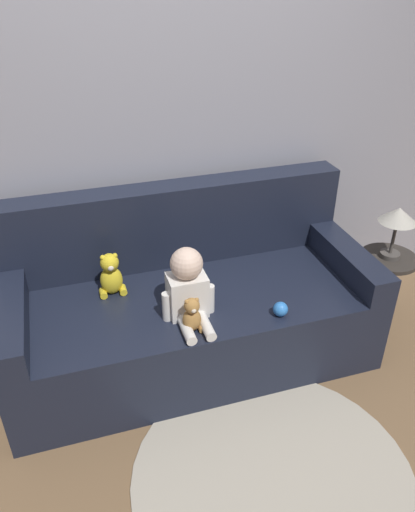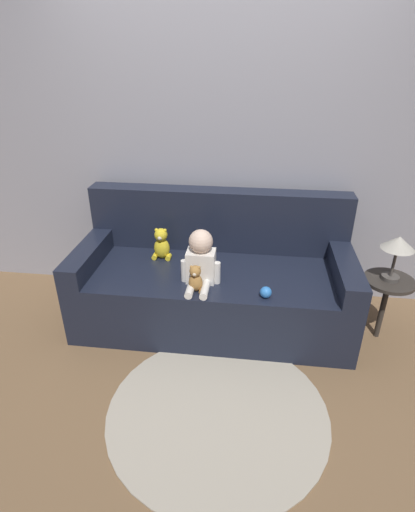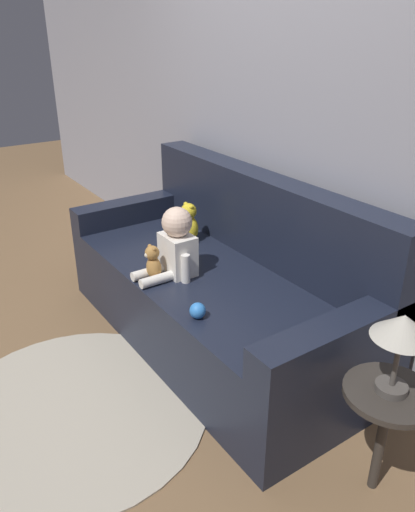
{
  "view_description": "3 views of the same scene",
  "coord_description": "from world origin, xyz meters",
  "px_view_note": "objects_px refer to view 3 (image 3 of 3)",
  "views": [
    {
      "loc": [
        -0.59,
        -2.2,
        2.09
      ],
      "look_at": [
        0.1,
        0.0,
        0.68
      ],
      "focal_mm": 35.0,
      "sensor_mm": 36.0,
      "label": 1
    },
    {
      "loc": [
        0.28,
        -2.59,
        1.94
      ],
      "look_at": [
        -0.03,
        -0.14,
        0.64
      ],
      "focal_mm": 28.0,
      "sensor_mm": 36.0,
      "label": 2
    },
    {
      "loc": [
        2.08,
        -1.44,
        1.75
      ],
      "look_at": [
        0.02,
        -0.04,
        0.57
      ],
      "focal_mm": 35.0,
      "sensor_mm": 36.0,
      "label": 3
    }
  ],
  "objects_px": {
    "couch": "(220,288)",
    "teddy_bear_brown": "(153,263)",
    "toy_ball": "(198,311)",
    "plush_toy_side": "(189,223)",
    "side_table": "(396,365)",
    "person_baby": "(175,245)"
  },
  "relations": [
    {
      "from": "person_baby",
      "to": "side_table",
      "type": "relative_size",
      "value": 0.47
    },
    {
      "from": "couch",
      "to": "side_table",
      "type": "height_order",
      "value": "couch"
    },
    {
      "from": "person_baby",
      "to": "plush_toy_side",
      "type": "height_order",
      "value": "person_baby"
    },
    {
      "from": "couch",
      "to": "toy_ball",
      "type": "distance_m",
      "value": 0.59
    },
    {
      "from": "couch",
      "to": "teddy_bear_brown",
      "type": "bearing_deg",
      "value": -102.39
    },
    {
      "from": "person_baby",
      "to": "teddy_bear_brown",
      "type": "distance_m",
      "value": 0.15
    },
    {
      "from": "teddy_bear_brown",
      "to": "side_table",
      "type": "relative_size",
      "value": 0.24
    },
    {
      "from": "toy_ball",
      "to": "side_table",
      "type": "distance_m",
      "value": 0.92
    },
    {
      "from": "plush_toy_side",
      "to": "teddy_bear_brown",
      "type": "bearing_deg",
      "value": -53.0
    },
    {
      "from": "person_baby",
      "to": "plush_toy_side",
      "type": "xyz_separation_m",
      "value": [
        -0.35,
        0.31,
        -0.05
      ]
    },
    {
      "from": "plush_toy_side",
      "to": "side_table",
      "type": "relative_size",
      "value": 0.31
    },
    {
      "from": "couch",
      "to": "toy_ball",
      "type": "relative_size",
      "value": 26.2
    },
    {
      "from": "couch",
      "to": "plush_toy_side",
      "type": "bearing_deg",
      "value": 172.46
    },
    {
      "from": "couch",
      "to": "person_baby",
      "type": "xyz_separation_m",
      "value": [
        -0.07,
        -0.25,
        0.31
      ]
    },
    {
      "from": "person_baby",
      "to": "toy_ball",
      "type": "relative_size",
      "value": 4.95
    },
    {
      "from": "plush_toy_side",
      "to": "side_table",
      "type": "bearing_deg",
      "value": -5.6
    },
    {
      "from": "person_baby",
      "to": "side_table",
      "type": "bearing_deg",
      "value": 6.32
    },
    {
      "from": "teddy_bear_brown",
      "to": "toy_ball",
      "type": "relative_size",
      "value": 2.51
    },
    {
      "from": "toy_ball",
      "to": "side_table",
      "type": "height_order",
      "value": "side_table"
    },
    {
      "from": "teddy_bear_brown",
      "to": "side_table",
      "type": "distance_m",
      "value": 1.36
    },
    {
      "from": "toy_ball",
      "to": "side_table",
      "type": "xyz_separation_m",
      "value": [
        0.86,
        0.3,
        0.11
      ]
    },
    {
      "from": "plush_toy_side",
      "to": "side_table",
      "type": "distance_m",
      "value": 1.68
    }
  ]
}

